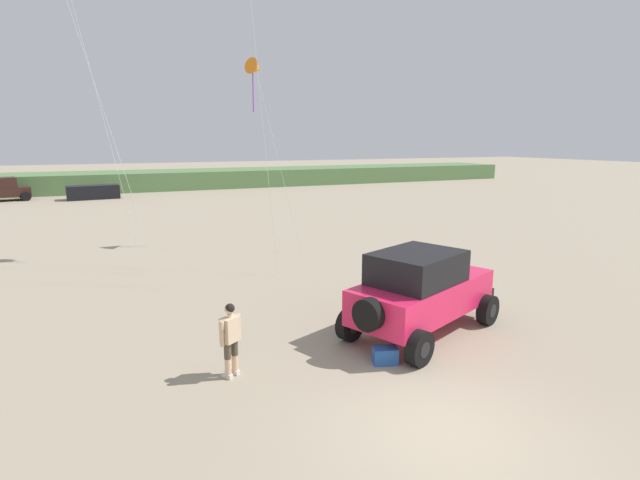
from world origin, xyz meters
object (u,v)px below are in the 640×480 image
(jeep, at_px, (422,290))
(kite_orange_streamer, at_px, (256,69))
(person_watching, at_px, (230,336))
(cooler_box, at_px, (385,355))
(distant_pickup, at_px, (0,190))
(distant_sedan, at_px, (93,192))

(jeep, bearing_deg, kite_orange_streamer, 92.52)
(person_watching, relative_size, cooler_box, 2.98)
(jeep, xyz_separation_m, kite_orange_streamer, (-0.57, 12.88, 7.14))
(distant_pickup, bearing_deg, person_watching, -74.66)
(jeep, distance_m, distant_pickup, 41.01)
(person_watching, relative_size, distant_sedan, 0.40)
(person_watching, xyz_separation_m, distant_sedan, (-3.38, 36.87, -0.34))
(distant_sedan, bearing_deg, person_watching, -90.16)
(jeep, xyz_separation_m, person_watching, (-5.20, -0.39, -0.26))
(jeep, relative_size, cooler_box, 8.93)
(jeep, xyz_separation_m, distant_pickup, (-15.70, 37.89, -0.26))
(distant_sedan, relative_size, kite_orange_streamer, 0.47)
(jeep, height_order, distant_sedan, jeep)
(cooler_box, distance_m, kite_orange_streamer, 16.32)
(jeep, distance_m, kite_orange_streamer, 14.74)
(cooler_box, bearing_deg, distant_sedan, 116.74)
(person_watching, relative_size, kite_orange_streamer, 0.19)
(person_watching, height_order, kite_orange_streamer, kite_orange_streamer)
(person_watching, height_order, distant_pickup, distant_pickup)
(jeep, distance_m, distant_sedan, 37.48)
(jeep, height_order, kite_orange_streamer, kite_orange_streamer)
(person_watching, xyz_separation_m, distant_pickup, (-10.50, 38.28, 0.00))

